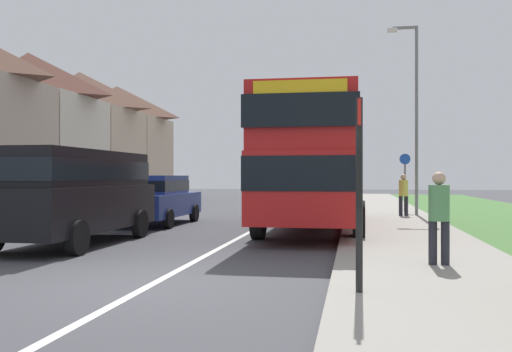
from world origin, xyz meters
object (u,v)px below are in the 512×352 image
at_px(parked_car_blue, 157,198).
at_px(double_decker_bus, 315,158).
at_px(parked_van_black, 74,189).
at_px(cycle_route_sign, 405,180).
at_px(pedestrian_walking_away, 403,193).
at_px(bus_stop_sign, 359,181).
at_px(pedestrian_at_stop, 439,213).
at_px(street_lamp_mid, 414,108).

bearing_deg(parked_car_blue, double_decker_bus, -10.55).
height_order(parked_van_black, cycle_route_sign, cycle_route_sign).
bearing_deg(parked_car_blue, parked_van_black, -90.17).
bearing_deg(pedestrian_walking_away, bus_stop_sign, -96.94).
bearing_deg(pedestrian_at_stop, parked_car_blue, 134.80).
relative_size(pedestrian_at_stop, street_lamp_mid, 0.23).
bearing_deg(pedestrian_walking_away, pedestrian_at_stop, -92.00).
height_order(parked_van_black, pedestrian_at_stop, parked_van_black).
bearing_deg(double_decker_bus, pedestrian_at_stop, -69.75).
relative_size(bus_stop_sign, cycle_route_sign, 1.03).
distance_m(parked_car_blue, cycle_route_sign, 10.54).
height_order(parked_van_black, pedestrian_walking_away, parked_van_black).
distance_m(parked_van_black, bus_stop_sign, 8.09).
height_order(cycle_route_sign, street_lamp_mid, street_lamp_mid).
relative_size(parked_car_blue, bus_stop_sign, 1.74).
bearing_deg(cycle_route_sign, parked_car_blue, -143.50).
bearing_deg(parked_car_blue, pedestrian_walking_away, 25.96).
distance_m(parked_car_blue, pedestrian_walking_away, 9.13).
bearing_deg(pedestrian_walking_away, cycle_route_sign, 83.72).
bearing_deg(bus_stop_sign, street_lamp_mid, 81.68).
distance_m(double_decker_bus, street_lamp_mid, 6.75).
height_order(parked_car_blue, pedestrian_at_stop, pedestrian_at_stop).
bearing_deg(street_lamp_mid, pedestrian_walking_away, -130.14).
bearing_deg(double_decker_bus, bus_stop_sign, -82.64).
bearing_deg(pedestrian_at_stop, bus_stop_sign, -118.35).
bearing_deg(cycle_route_sign, parked_van_black, -125.84).
xyz_separation_m(pedestrian_at_stop, street_lamp_mid, (0.84, 12.35, 3.23)).
distance_m(parked_van_black, pedestrian_walking_away, 12.55).
bearing_deg(parked_van_black, street_lamp_mid, 49.07).
bearing_deg(parked_van_black, pedestrian_walking_away, 49.03).
bearing_deg(street_lamp_mid, cycle_route_sign, 95.60).
relative_size(double_decker_bus, pedestrian_walking_away, 5.73).
xyz_separation_m(cycle_route_sign, street_lamp_mid, (0.17, -1.76, 2.78)).
relative_size(double_decker_bus, parked_van_black, 1.78).
distance_m(bus_stop_sign, street_lamp_mid, 15.20).
distance_m(parked_car_blue, bus_stop_sign, 12.19).
distance_m(parked_car_blue, street_lamp_mid, 10.28).
relative_size(pedestrian_walking_away, street_lamp_mid, 0.23).
relative_size(parked_car_blue, pedestrian_at_stop, 2.70).
relative_size(parked_van_black, parked_car_blue, 1.19).
bearing_deg(cycle_route_sign, double_decker_bus, -113.84).
bearing_deg(cycle_route_sign, pedestrian_walking_away, -96.28).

